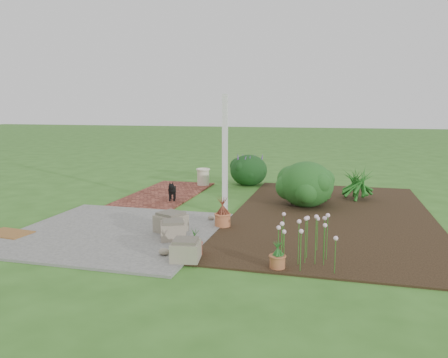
% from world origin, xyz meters
% --- Properties ---
extents(ground, '(80.00, 80.00, 0.00)m').
position_xyz_m(ground, '(0.00, 0.00, 0.00)').
color(ground, '#336620').
rests_on(ground, ground).
extents(concrete_patio, '(3.50, 3.50, 0.04)m').
position_xyz_m(concrete_patio, '(-1.25, -1.75, 0.02)').
color(concrete_patio, '#5A5A57').
rests_on(concrete_patio, ground).
extents(brick_path, '(1.60, 3.50, 0.04)m').
position_xyz_m(brick_path, '(-1.70, 1.75, 0.02)').
color(brick_path, '#5D281D').
rests_on(brick_path, ground).
extents(garden_bed, '(4.00, 7.00, 0.03)m').
position_xyz_m(garden_bed, '(2.50, 0.50, 0.01)').
color(garden_bed, black).
rests_on(garden_bed, ground).
extents(veranda_post, '(0.10, 0.10, 2.50)m').
position_xyz_m(veranda_post, '(0.30, 0.10, 1.25)').
color(veranda_post, white).
rests_on(veranda_post, ground).
extents(stone_trough_near, '(0.46, 0.46, 0.27)m').
position_xyz_m(stone_trough_near, '(0.48, -2.86, 0.17)').
color(stone_trough_near, gray).
rests_on(stone_trough_near, concrete_patio).
extents(stone_trough_mid, '(0.55, 0.55, 0.28)m').
position_xyz_m(stone_trough_mid, '(-0.07, -1.94, 0.18)').
color(stone_trough_mid, gray).
rests_on(stone_trough_mid, concrete_patio).
extents(stone_trough_far, '(0.60, 0.60, 0.31)m').
position_xyz_m(stone_trough_far, '(-0.27, -1.54, 0.19)').
color(stone_trough_far, '#796A5C').
rests_on(stone_trough_far, concrete_patio).
extents(coir_doormat, '(0.80, 0.56, 0.02)m').
position_xyz_m(coir_doormat, '(-2.98, -2.40, 0.05)').
color(coir_doormat, brown).
rests_on(coir_doormat, concrete_patio).
extents(black_dog, '(0.24, 0.49, 0.43)m').
position_xyz_m(black_dog, '(-1.21, 0.91, 0.30)').
color(black_dog, black).
rests_on(black_dog, brick_path).
extents(cream_ceramic_urn, '(0.38, 0.38, 0.45)m').
position_xyz_m(cream_ceramic_urn, '(-1.12, 3.11, 0.27)').
color(cream_ceramic_urn, beige).
rests_on(cream_ceramic_urn, brick_path).
extents(evergreen_shrub, '(1.26, 1.26, 1.03)m').
position_xyz_m(evergreen_shrub, '(1.90, 1.23, 0.55)').
color(evergreen_shrub, '#0D370D').
rests_on(evergreen_shrub, garden_bed).
extents(agapanthus_clump_back, '(1.25, 1.25, 0.91)m').
position_xyz_m(agapanthus_clump_back, '(3.04, 2.27, 0.48)').
color(agapanthus_clump_back, '#144011').
rests_on(agapanthus_clump_back, garden_bed).
extents(agapanthus_clump_front, '(1.00, 1.00, 0.72)m').
position_xyz_m(agapanthus_clump_front, '(2.16, 1.93, 0.39)').
color(agapanthus_clump_front, '#15440E').
rests_on(agapanthus_clump_front, garden_bed).
extents(pink_flower_patch, '(1.20, 1.20, 0.71)m').
position_xyz_m(pink_flower_patch, '(2.11, -2.39, 0.39)').
color(pink_flower_patch, '#113D0F').
rests_on(pink_flower_patch, garden_bed).
extents(terracotta_pot_bronze, '(0.31, 0.31, 0.24)m').
position_xyz_m(terracotta_pot_bronze, '(0.52, -0.93, 0.15)').
color(terracotta_pot_bronze, '#B6673D').
rests_on(terracotta_pot_bronze, garden_bed).
extents(terracotta_pot_small_left, '(0.24, 0.24, 0.18)m').
position_xyz_m(terracotta_pot_small_left, '(1.81, -2.81, 0.12)').
color(terracotta_pot_small_left, '#A05B36').
rests_on(terracotta_pot_small_left, garden_bed).
extents(terracotta_pot_small_right, '(0.30, 0.30, 0.19)m').
position_xyz_m(terracotta_pot_small_right, '(0.52, -2.57, 0.13)').
color(terracotta_pot_small_right, '#A44637').
rests_on(terracotta_pot_small_right, garden_bed).
extents(purple_flowering_bush, '(1.29, 1.29, 0.91)m').
position_xyz_m(purple_flowering_bush, '(0.08, 3.65, 0.45)').
color(purple_flowering_bush, black).
rests_on(purple_flowering_bush, ground).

